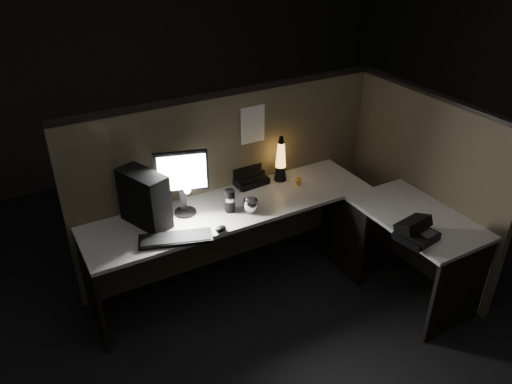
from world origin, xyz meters
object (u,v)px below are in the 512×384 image
pc_tower (144,198)px  lava_lamp (281,162)px  keyboard (176,239)px  monitor (182,177)px  desk_phone (415,231)px

pc_tower → lava_lamp: size_ratio=1.03×
keyboard → pc_tower: bearing=125.9°
pc_tower → monitor: monitor is taller
lava_lamp → desk_phone: bearing=-73.4°
desk_phone → keyboard: bearing=142.7°
pc_tower → desk_phone: pc_tower is taller
monitor → keyboard: 0.47m
lava_lamp → keyboard: bearing=-159.9°
lava_lamp → pc_tower: bearing=-175.7°
pc_tower → lava_lamp: (1.20, 0.09, -0.04)m
pc_tower → keyboard: bearing=-93.7°
lava_lamp → desk_phone: 1.25m
lava_lamp → desk_phone: (0.35, -1.19, -0.11)m
desk_phone → monitor: bearing=130.0°
pc_tower → monitor: (0.29, 0.00, 0.10)m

